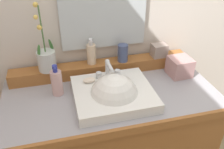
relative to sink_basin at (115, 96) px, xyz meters
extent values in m
cube|color=#95592A|center=(0.00, 0.06, -0.47)|extent=(1.17, 0.55, 0.84)
cube|color=#95939B|center=(0.00, 0.06, -0.04)|extent=(1.19, 0.58, 0.04)
cube|color=#95592A|center=(0.00, -0.23, -0.04)|extent=(1.19, 0.02, 0.04)
cube|color=#95592A|center=(0.00, 0.29, 0.02)|extent=(1.12, 0.10, 0.08)
cube|color=white|center=(0.00, 0.01, 0.01)|extent=(0.42, 0.38, 0.06)
sphere|color=white|center=(0.00, -0.01, 0.00)|extent=(0.27, 0.27, 0.27)
cylinder|color=silver|center=(0.00, 0.14, 0.09)|extent=(0.02, 0.02, 0.10)
cylinder|color=silver|center=(0.00, 0.09, 0.14)|extent=(0.02, 0.11, 0.02)
sphere|color=silver|center=(0.00, 0.14, 0.14)|extent=(0.03, 0.03, 0.03)
cylinder|color=silver|center=(-0.06, 0.14, 0.05)|extent=(0.03, 0.03, 0.04)
cylinder|color=silver|center=(0.05, 0.14, 0.05)|extent=(0.03, 0.03, 0.04)
ellipsoid|color=beige|center=(-0.12, 0.12, 0.05)|extent=(0.07, 0.04, 0.02)
cylinder|color=silver|center=(-0.33, 0.28, 0.11)|extent=(0.11, 0.11, 0.12)
cylinder|color=tan|center=(-0.33, 0.28, 0.17)|extent=(0.09, 0.09, 0.01)
cylinder|color=#476B38|center=(-0.33, 0.28, 0.30)|extent=(0.01, 0.01, 0.26)
ellipsoid|color=#387033|center=(-0.30, 0.31, 0.19)|extent=(0.04, 0.04, 0.10)
ellipsoid|color=#387033|center=(-0.37, 0.26, 0.19)|extent=(0.04, 0.04, 0.08)
sphere|color=#DFB850|center=(-0.34, 0.28, 0.32)|extent=(0.03, 0.03, 0.03)
sphere|color=#DFB850|center=(-0.35, 0.28, 0.37)|extent=(0.02, 0.02, 0.02)
sphere|color=#DFB850|center=(-0.35, 0.30, 0.43)|extent=(0.03, 0.03, 0.03)
cylinder|color=beige|center=(-0.07, 0.29, 0.12)|extent=(0.06, 0.06, 0.12)
cylinder|color=silver|center=(-0.07, 0.29, 0.19)|extent=(0.02, 0.02, 0.02)
cylinder|color=silver|center=(-0.07, 0.29, 0.21)|extent=(0.02, 0.02, 0.02)
cylinder|color=silver|center=(-0.07, 0.28, 0.21)|extent=(0.01, 0.03, 0.01)
cylinder|color=#3E496C|center=(0.12, 0.27, 0.11)|extent=(0.06, 0.06, 0.11)
cube|color=gray|center=(0.37, 0.28, 0.10)|extent=(0.10, 0.08, 0.08)
cylinder|color=#CBA09D|center=(-0.29, 0.13, 0.05)|extent=(0.06, 0.06, 0.14)
cylinder|color=navy|center=(-0.29, 0.13, 0.13)|extent=(0.02, 0.02, 0.02)
cylinder|color=navy|center=(-0.29, 0.13, 0.15)|extent=(0.03, 0.03, 0.02)
cylinder|color=navy|center=(-0.29, 0.11, 0.15)|extent=(0.01, 0.03, 0.01)
cube|color=tan|center=(0.45, 0.15, 0.04)|extent=(0.14, 0.14, 0.12)
cube|color=silver|center=(0.02, 0.35, 0.37)|extent=(0.52, 0.02, 0.47)
camera|label=1|loc=(-0.27, -1.01, 0.78)|focal=38.82mm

